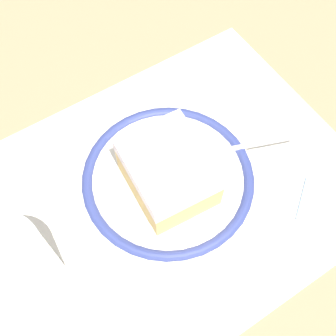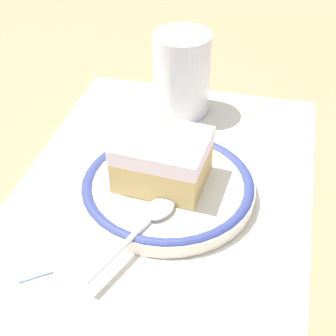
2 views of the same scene
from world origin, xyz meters
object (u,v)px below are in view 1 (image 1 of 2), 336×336
cup (17,276)px  plate (168,180)px  sugar_packet (316,202)px  spoon (216,151)px  cake_slice (168,172)px

cup → plate: bearing=7.9°
sugar_packet → spoon: bearing=120.3°
plate → sugar_packet: size_ratio=3.60×
cup → sugar_packet: size_ratio=2.06×
cup → cake_slice: bearing=5.9°
plate → spoon: spoon is taller
cake_slice → cup: bearing=-174.1°
cake_slice → sugar_packet: (0.12, -0.09, -0.04)m
plate → cake_slice: bearing=-122.9°
spoon → cake_slice: bearing=-177.0°
cup → sugar_packet: (0.28, -0.08, -0.04)m
cup → spoon: bearing=5.1°
spoon → sugar_packet: spoon is taller
cake_slice → spoon: cake_slice is taller
spoon → cup: cup is taller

